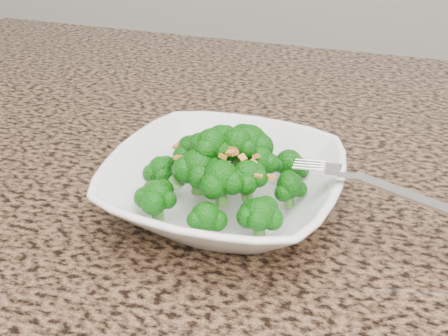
% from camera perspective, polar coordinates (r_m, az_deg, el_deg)
% --- Properties ---
extents(granite_counter, '(1.64, 1.04, 0.03)m').
position_cam_1_polar(granite_counter, '(0.58, 15.75, -6.68)').
color(granite_counter, brown).
rests_on(granite_counter, cabinet).
extents(bowl, '(0.24, 0.24, 0.06)m').
position_cam_1_polar(bowl, '(0.55, -0.00, -1.96)').
color(bowl, white).
rests_on(bowl, granite_counter).
extents(broccoli_pile, '(0.20, 0.20, 0.06)m').
position_cam_1_polar(broccoli_pile, '(0.52, -0.00, 3.51)').
color(broccoli_pile, '#0F600B').
rests_on(broccoli_pile, bowl).
extents(garlic_topping, '(0.12, 0.12, 0.01)m').
position_cam_1_polar(garlic_topping, '(0.51, -0.00, 6.93)').
color(garlic_topping, '#CB8531').
rests_on(garlic_topping, broccoli_pile).
extents(fork, '(0.19, 0.04, 0.01)m').
position_cam_1_polar(fork, '(0.51, 13.06, -0.95)').
color(fork, silver).
rests_on(fork, bowl).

